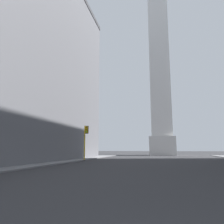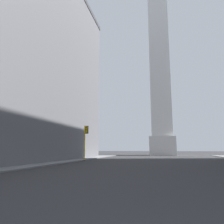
% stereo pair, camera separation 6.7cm
% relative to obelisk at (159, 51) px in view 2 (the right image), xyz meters
% --- Properties ---
extents(sidewalk_left, '(5.00, 80.48, 0.15)m').
position_rel_obelisk_xyz_m(sidewalk_left, '(-15.52, -42.92, -33.75)').
color(sidewalk_left, slate).
rests_on(sidewalk_left, ground_plane).
extents(obelisk, '(7.77, 7.77, 70.45)m').
position_rel_obelisk_xyz_m(obelisk, '(0.00, 0.00, 0.00)').
color(obelisk, silver).
rests_on(obelisk, ground_plane).
extents(traffic_light_mid_left, '(0.78, 0.50, 5.86)m').
position_rel_obelisk_xyz_m(traffic_light_mid_left, '(-12.93, -34.28, -29.96)').
color(traffic_light_mid_left, yellow).
rests_on(traffic_light_mid_left, ground_plane).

